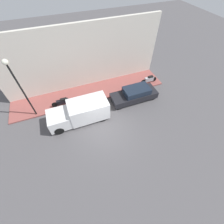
{
  "coord_description": "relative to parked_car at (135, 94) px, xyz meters",
  "views": [
    {
      "loc": [
        -6.51,
        1.98,
        10.38
      ],
      "look_at": [
        1.21,
        -0.95,
        0.6
      ],
      "focal_mm": 24.0,
      "sensor_mm": 36.0,
      "label": 1
    }
  ],
  "objects": [
    {
      "name": "sidewalk",
      "position": [
        2.34,
        3.72,
        -0.58
      ],
      "size": [
        2.71,
        15.1,
        0.12
      ],
      "color": "#934C47",
      "rests_on": "ground_plane"
    },
    {
      "name": "streetlamp",
      "position": [
        1.29,
        8.98,
        3.19
      ],
      "size": [
        0.39,
        0.39,
        5.32
      ],
      "color": "black",
      "rests_on": "sidewalk"
    },
    {
      "name": "scooter_silver",
      "position": [
        1.62,
        -2.53,
        -0.1
      ],
      "size": [
        0.3,
        1.79,
        0.78
      ],
      "color": "#B7B7BF",
      "rests_on": "sidewalk"
    },
    {
      "name": "delivery_van",
      "position": [
        -0.62,
        5.37,
        0.31
      ],
      "size": [
        1.85,
        4.91,
        1.85
      ],
      "color": "white",
      "rests_on": "ground_plane"
    },
    {
      "name": "parked_car",
      "position": [
        0.0,
        0.0,
        0.0
      ],
      "size": [
        1.63,
        4.39,
        1.33
      ],
      "color": "black",
      "rests_on": "ground_plane"
    },
    {
      "name": "motorcycle_black",
      "position": [
        1.56,
        6.54,
        -0.12
      ],
      "size": [
        0.3,
        2.01,
        0.72
      ],
      "color": "black",
      "rests_on": "sidewalk"
    },
    {
      "name": "ground_plane",
      "position": [
        -2.49,
        3.72,
        -0.64
      ],
      "size": [
        60.0,
        60.0,
        0.0
      ],
      "primitive_type": "plane",
      "color": "#514F51"
    },
    {
      "name": "building_facade",
      "position": [
        3.84,
        3.72,
        2.4
      ],
      "size": [
        0.3,
        15.1,
        6.07
      ],
      "color": "silver",
      "rests_on": "ground_plane"
    }
  ]
}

